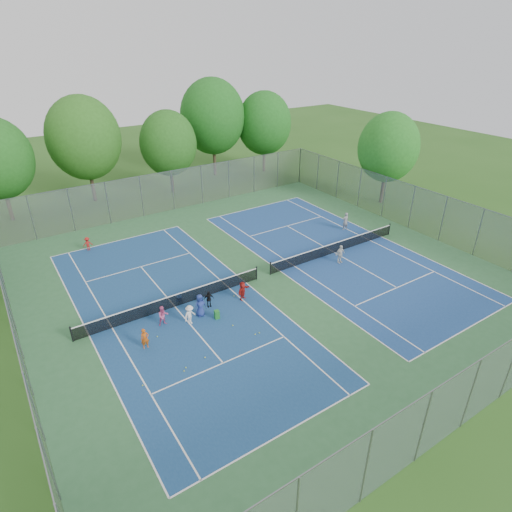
{
  "coord_description": "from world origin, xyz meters",
  "views": [
    {
      "loc": [
        -15.28,
        -22.25,
        16.03
      ],
      "look_at": [
        0.0,
        1.0,
        1.3
      ],
      "focal_mm": 30.0,
      "sensor_mm": 36.0,
      "label": 1
    }
  ],
  "objects": [
    {
      "name": "tennis_ball_6",
      "position": [
        -9.05,
        -5.82,
        0.03
      ],
      "size": [
        0.07,
        0.07,
        0.07
      ],
      "primitive_type": "sphere",
      "color": "#AEC62E",
      "rests_on": "ground"
    },
    {
      "name": "tree_side_e",
      "position": [
        19.0,
        6.0,
        5.74
      ],
      "size": [
        6.0,
        6.0,
        9.2
      ],
      "color": "#443326",
      "rests_on": "ground"
    },
    {
      "name": "tennis_ball_1",
      "position": [
        -8.86,
        -5.64,
        0.03
      ],
      "size": [
        0.07,
        0.07,
        0.07
      ],
      "primitive_type": "sphere",
      "color": "#A6C82E",
      "rests_on": "ground"
    },
    {
      "name": "tennis_ball_2",
      "position": [
        -9.15,
        -2.32,
        0.03
      ],
      "size": [
        0.07,
        0.07,
        0.07
      ],
      "primitive_type": "sphere",
      "color": "#AED531",
      "rests_on": "ground"
    },
    {
      "name": "tree_nc",
      "position": [
        2.0,
        21.0,
        5.39
      ],
      "size": [
        6.0,
        6.0,
        8.85
      ],
      "color": "#443326",
      "rests_on": "ground"
    },
    {
      "name": "tennis_ball_5",
      "position": [
        -4.2,
        -5.31,
        0.03
      ],
      "size": [
        0.07,
        0.07,
        0.07
      ],
      "primitive_type": "sphere",
      "color": "#C8DA32",
      "rests_on": "ground"
    },
    {
      "name": "fence_north",
      "position": [
        0.0,
        16.0,
        2.0
      ],
      "size": [
        32.0,
        0.1,
        4.0
      ],
      "primitive_type": "cube",
      "color": "gray",
      "rests_on": "ground"
    },
    {
      "name": "instructor",
      "position": [
        10.86,
        2.9,
        0.83
      ],
      "size": [
        0.64,
        0.45,
        1.67
      ],
      "primitive_type": "imported",
      "rotation": [
        0.0,
        0.0,
        3.06
      ],
      "color": "gray",
      "rests_on": "ground"
    },
    {
      "name": "student_f",
      "position": [
        -2.82,
        -1.66,
        0.67
      ],
      "size": [
        1.3,
        0.92,
        1.35
      ],
      "primitive_type": "imported",
      "rotation": [
        0.0,
        0.0,
        0.47
      ],
      "color": "#A11B17",
      "rests_on": "ground"
    },
    {
      "name": "court_pad",
      "position": [
        0.0,
        0.0,
        0.01
      ],
      "size": [
        32.0,
        32.0,
        0.01
      ],
      "primitive_type": "cube",
      "color": "#2D6036",
      "rests_on": "ground"
    },
    {
      "name": "tennis_ball_9",
      "position": [
        -11.25,
        -5.62,
        0.03
      ],
      "size": [
        0.07,
        0.07,
        0.07
      ],
      "primitive_type": "sphere",
      "color": "#C3DD33",
      "rests_on": "ground"
    },
    {
      "name": "tennis_ball_7",
      "position": [
        -7.64,
        -5.49,
        0.03
      ],
      "size": [
        0.07,
        0.07,
        0.07
      ],
      "primitive_type": "sphere",
      "color": "gold",
      "rests_on": "ground"
    },
    {
      "name": "tennis_ball_0",
      "position": [
        -3.15,
        -1.06,
        0.03
      ],
      "size": [
        0.07,
        0.07,
        0.07
      ],
      "primitive_type": "sphere",
      "color": "gold",
      "rests_on": "ground"
    },
    {
      "name": "fence_west",
      "position": [
        -16.0,
        0.0,
        2.0
      ],
      "size": [
        0.1,
        32.0,
        4.0
      ],
      "primitive_type": "cube",
      "rotation": [
        0.0,
        0.0,
        1.57
      ],
      "color": "gray",
      "rests_on": "ground"
    },
    {
      "name": "child_far_baseline",
      "position": [
        -9.59,
        11.47,
        0.58
      ],
      "size": [
        0.82,
        0.56,
        1.17
      ],
      "primitive_type": "imported",
      "rotation": [
        0.0,
        0.0,
        2.96
      ],
      "color": "#A61B17",
      "rests_on": "ground"
    },
    {
      "name": "tree_nl",
      "position": [
        -6.0,
        23.0,
        6.54
      ],
      "size": [
        7.2,
        7.2,
        10.69
      ],
      "color": "#443326",
      "rests_on": "ground"
    },
    {
      "name": "teen_court_b",
      "position": [
        6.17,
        -1.43,
        0.75
      ],
      "size": [
        0.89,
        0.4,
        1.5
      ],
      "primitive_type": "imported",
      "rotation": [
        0.0,
        0.0,
        -0.04
      ],
      "color": "silver",
      "rests_on": "ground"
    },
    {
      "name": "tennis_ball_4",
      "position": [
        -10.0,
        -2.58,
        0.03
      ],
      "size": [
        0.07,
        0.07,
        0.07
      ],
      "primitive_type": "sphere",
      "color": "#B4DB32",
      "rests_on": "ground"
    },
    {
      "name": "tree_ne",
      "position": [
        15.0,
        22.0,
        5.97
      ],
      "size": [
        6.6,
        6.6,
        9.77
      ],
      "color": "#443326",
      "rests_on": "ground"
    },
    {
      "name": "fence_east",
      "position": [
        16.0,
        0.0,
        2.0
      ],
      "size": [
        0.1,
        32.0,
        4.0
      ],
      "primitive_type": "cube",
      "rotation": [
        0.0,
        0.0,
        1.57
      ],
      "color": "gray",
      "rests_on": "ground"
    },
    {
      "name": "tennis_ball_3",
      "position": [
        -4.88,
        -3.84,
        0.03
      ],
      "size": [
        0.07,
        0.07,
        0.07
      ],
      "primitive_type": "sphere",
      "color": "#CDEA36",
      "rests_on": "ground"
    },
    {
      "name": "net_left",
      "position": [
        -7.0,
        0.0,
        0.46
      ],
      "size": [
        12.87,
        0.1,
        0.91
      ],
      "primitive_type": "cube",
      "color": "black",
      "rests_on": "ground"
    },
    {
      "name": "fence_south",
      "position": [
        0.0,
        -16.0,
        2.0
      ],
      "size": [
        32.0,
        0.1,
        4.0
      ],
      "primitive_type": "cube",
      "color": "gray",
      "rests_on": "ground"
    },
    {
      "name": "student_b",
      "position": [
        -8.33,
        -1.39,
        0.67
      ],
      "size": [
        0.68,
        0.55,
        1.33
      ],
      "primitive_type": "imported",
      "rotation": [
        0.0,
        0.0,
        -0.07
      ],
      "color": "#CB4F85",
      "rests_on": "ground"
    },
    {
      "name": "student_c",
      "position": [
        -6.94,
        -2.21,
        0.66
      ],
      "size": [
        0.98,
        0.77,
        1.33
      ],
      "primitive_type": "imported",
      "rotation": [
        0.0,
        0.0,
        0.37
      ],
      "color": "white",
      "rests_on": "ground"
    },
    {
      "name": "student_e",
      "position": [
        -6.02,
        -1.78,
        0.77
      ],
      "size": [
        0.76,
        0.5,
        1.54
      ],
      "primitive_type": "imported",
      "rotation": [
        0.0,
        0.0,
        0.01
      ],
      "color": "navy",
      "rests_on": "ground"
    },
    {
      "name": "ball_hopper",
      "position": [
        -5.31,
        -2.61,
        0.29
      ],
      "size": [
        0.34,
        0.34,
        0.58
      ],
      "primitive_type": "cube",
      "rotation": [
        0.0,
        0.0,
        -0.15
      ],
      "color": "#24862D",
      "rests_on": "ground"
    },
    {
      "name": "tree_nr",
      "position": [
        9.0,
        24.0,
        7.04
      ],
      "size": [
        7.6,
        7.6,
        11.42
      ],
      "color": "#443326",
      "rests_on": "ground"
    },
    {
      "name": "court_left",
      "position": [
        -7.0,
        0.0,
        0.02
      ],
      "size": [
        10.97,
        23.77,
        0.01
      ],
      "primitive_type": "cube",
      "color": "navy",
      "rests_on": "court_pad"
    },
    {
      "name": "ball_crate",
      "position": [
        -6.42,
        0.61,
        0.15
      ],
      "size": [
        0.43,
        0.43,
        0.29
      ],
      "primitive_type": "cube",
      "rotation": [
        0.0,
        0.0,
        -0.34
      ],
      "color": "blue",
      "rests_on": "ground"
    },
    {
      "name": "student_a",
      "position": [
        -10.03,
        -2.84,
        0.64
      ],
      "size": [
        0.49,
        0.34,
        1.28
      ],
      "primitive_type": "imported",
      "rotation": [
        0.0,
        0.0,
        -0.08
      ],
      "color": "#C24F12",
      "rests_on": "ground"
    },
    {
      "name": "tennis_ball_8",
      "position": [
        -3.93,
        -5.33,
        0.03
      ],
      "size": [
        0.07,
        0.07,
        0.07
      ],
      "primitive_type": "sphere",
      "color": "#B5D531",
      "rests_on": "ground"
    },
    {
      "name": "ground",
      "position": [
        0.0,
        0.0,
        0.0
      ],
      "size": [
        120.0,
        120.0,
        0.0
      ],
      "primitive_type": "plane",
      "color": "#29551A",
      "rests_on": "ground"
    },
    {
      "name": "student_d",
      "position": [
        -5.11,
        -1.17,
        0.58
      ],
      "size": [
        0.73,
        0.44,
        1.16
      ],
      "primitive_type": "imported",
      "rotation": [
        0.0,
        0.0,
        -0.24
      ],
      "color": "black",
      "rests_on": "ground"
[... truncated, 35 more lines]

